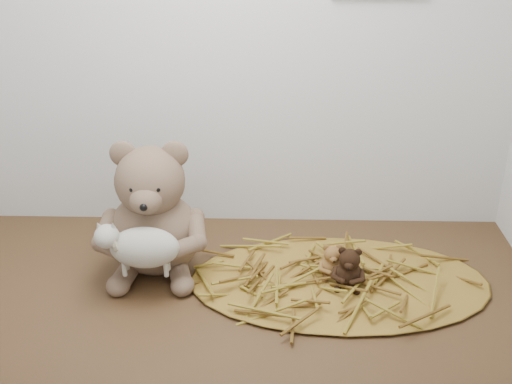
# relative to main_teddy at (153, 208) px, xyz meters

# --- Properties ---
(alcove_shell) EXTENTS (1.20, 0.60, 0.90)m
(alcove_shell) POSITION_rel_main_teddy_xyz_m (0.12, -0.01, 0.32)
(alcove_shell) COLOR #3C2814
(alcove_shell) RESTS_ON ground
(straw_bed) EXTENTS (0.56, 0.33, 0.01)m
(straw_bed) POSITION_rel_main_teddy_xyz_m (0.35, -0.05, -0.13)
(straw_bed) COLOR brown
(straw_bed) RESTS_ON shelf_floor
(main_teddy) EXTENTS (0.22, 0.23, 0.26)m
(main_teddy) POSITION_rel_main_teddy_xyz_m (0.00, 0.00, 0.00)
(main_teddy) COLOR #795E4A
(main_teddy) RESTS_ON shelf_floor
(toy_lamb) EXTENTS (0.16, 0.10, 0.10)m
(toy_lamb) POSITION_rel_main_teddy_xyz_m (0.00, -0.09, -0.03)
(toy_lamb) COLOR beige
(toy_lamb) RESTS_ON main_teddy
(mini_teddy_tan) EXTENTS (0.06, 0.06, 0.07)m
(mini_teddy_tan) POSITION_rel_main_teddy_xyz_m (0.34, -0.03, -0.09)
(mini_teddy_tan) COLOR olive
(mini_teddy_tan) RESTS_ON straw_bed
(mini_teddy_brown) EXTENTS (0.07, 0.08, 0.08)m
(mini_teddy_brown) POSITION_rel_main_teddy_xyz_m (0.37, -0.07, -0.08)
(mini_teddy_brown) COLOR black
(mini_teddy_brown) RESTS_ON straw_bed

